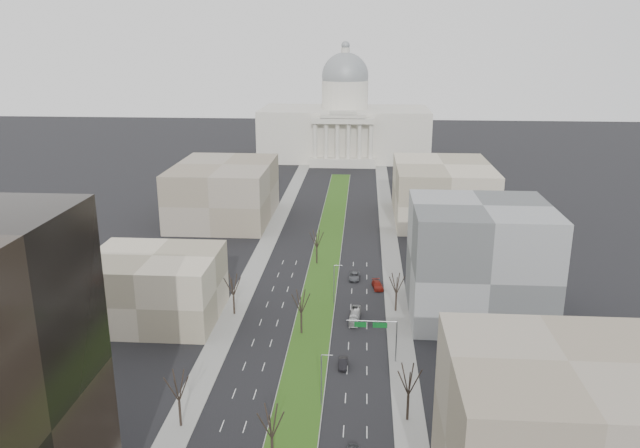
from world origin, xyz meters
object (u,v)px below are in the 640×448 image
at_px(car_black, 343,363).
at_px(car_red, 378,285).
at_px(box_van, 355,316).
at_px(car_grey_far, 354,276).

distance_m(car_black, car_red, 37.62).
xyz_separation_m(car_black, box_van, (1.75, 19.09, 0.37)).
height_order(car_black, box_van, box_van).
relative_size(car_black, car_grey_far, 0.79).
distance_m(car_black, car_grey_far, 42.49).
height_order(car_red, box_van, box_van).
xyz_separation_m(car_red, box_van, (-4.99, -17.92, 0.30)).
bearing_deg(car_black, car_red, 79.53).
xyz_separation_m(car_grey_far, box_van, (0.53, -23.38, 0.32)).
bearing_deg(car_red, car_black, -109.93).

